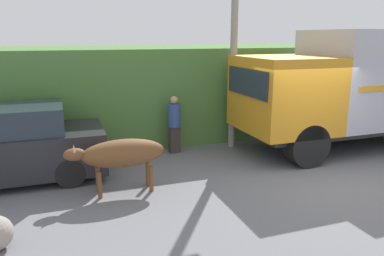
% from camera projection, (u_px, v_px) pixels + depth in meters
% --- Properties ---
extents(ground_plane, '(60.00, 60.00, 0.00)m').
position_uv_depth(ground_plane, '(317.00, 173.00, 9.08)').
color(ground_plane, slate).
extents(hillside_embankment, '(32.00, 5.41, 2.89)m').
position_uv_depth(hillside_embankment, '(220.00, 85.00, 14.17)').
color(hillside_embankment, '#4C7A38').
rests_on(hillside_embankment, ground_plane).
extents(cargo_truck, '(7.42, 2.50, 3.41)m').
position_uv_depth(cargo_truck, '(366.00, 84.00, 10.93)').
color(cargo_truck, '#2D2D2D').
rests_on(cargo_truck, ground_plane).
extents(brown_cow, '(2.07, 0.60, 1.16)m').
position_uv_depth(brown_cow, '(121.00, 154.00, 7.82)').
color(brown_cow, brown).
rests_on(brown_cow, ground_plane).
extents(parked_suv, '(4.31, 1.86, 1.74)m').
position_uv_depth(parked_suv, '(6.00, 146.00, 8.40)').
color(parked_suv, '#232328').
rests_on(parked_suv, ground_plane).
extents(pedestrian_on_hill, '(0.41, 0.41, 1.63)m').
position_uv_depth(pedestrian_on_hill, '(174.00, 122.00, 10.54)').
color(pedestrian_on_hill, '#38332D').
rests_on(pedestrian_on_hill, ground_plane).
extents(utility_pole, '(0.90, 0.20, 6.38)m').
position_uv_depth(utility_pole, '(234.00, 33.00, 10.58)').
color(utility_pole, gray).
rests_on(utility_pole, ground_plane).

